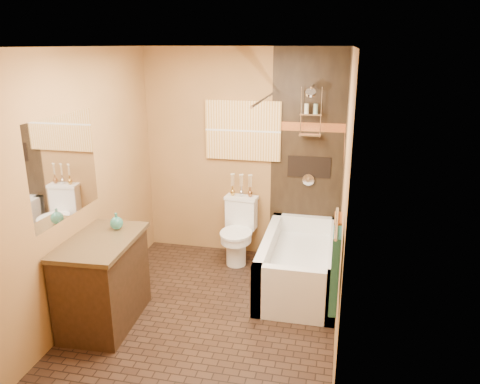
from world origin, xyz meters
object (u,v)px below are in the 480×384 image
(sunset_painting, at_px, (243,131))
(bathtub, at_px, (300,267))
(vanity, at_px, (103,281))
(toilet, at_px, (238,231))

(sunset_painting, relative_size, bathtub, 0.60)
(bathtub, height_order, vanity, vanity)
(sunset_painting, distance_m, vanity, 2.33)
(sunset_painting, bearing_deg, toilet, -90.00)
(sunset_painting, xyz_separation_m, vanity, (-0.94, -1.81, -1.12))
(sunset_painting, relative_size, vanity, 0.91)
(sunset_painting, xyz_separation_m, toilet, (-0.00, -0.26, -1.16))
(toilet, bearing_deg, sunset_painting, 95.88)
(bathtub, bearing_deg, vanity, -147.72)
(toilet, bearing_deg, bathtub, -24.78)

